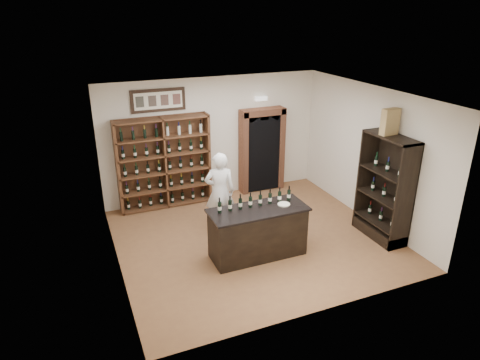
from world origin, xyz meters
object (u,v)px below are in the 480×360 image
at_px(counter_bottle_0, 220,207).
at_px(shopkeeper, 220,192).
at_px(wine_shelf, 164,162).
at_px(side_cabinet, 384,203).
at_px(wine_crate, 390,122).
at_px(tasting_counter, 258,233).

height_order(counter_bottle_0, shopkeeper, shopkeeper).
bearing_deg(shopkeeper, counter_bottle_0, 84.78).
distance_m(wine_shelf, side_cabinet, 5.02).
relative_size(wine_shelf, counter_bottle_0, 7.33).
bearing_deg(wine_crate, counter_bottle_0, 169.76).
distance_m(counter_bottle_0, side_cabinet, 3.49).
height_order(wine_shelf, shopkeeper, wine_shelf).
bearing_deg(side_cabinet, wine_shelf, 139.79).
height_order(tasting_counter, side_cabinet, side_cabinet).
bearing_deg(shopkeeper, side_cabinet, 167.24).
relative_size(wine_shelf, shopkeeper, 1.26).
xyz_separation_m(wine_shelf, counter_bottle_0, (0.38, -2.80, 0.01)).
relative_size(side_cabinet, wine_crate, 4.27).
bearing_deg(wine_crate, side_cabinet, -70.28).
relative_size(shopkeeper, wine_crate, 3.40).
xyz_separation_m(tasting_counter, counter_bottle_0, (-0.72, 0.13, 0.61)).
xyz_separation_m(side_cabinet, shopkeeper, (-3.02, 1.58, 0.12)).
height_order(side_cabinet, wine_crate, wine_crate).
relative_size(counter_bottle_0, side_cabinet, 0.14).
distance_m(wine_shelf, tasting_counter, 3.19).
height_order(tasting_counter, counter_bottle_0, counter_bottle_0).
relative_size(side_cabinet, shopkeeper, 1.26).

